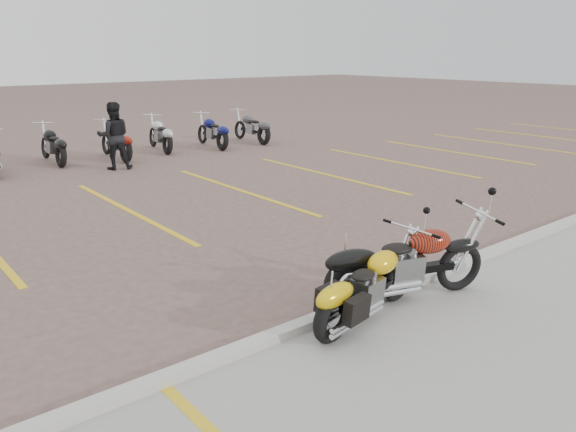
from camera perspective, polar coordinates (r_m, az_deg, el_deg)
name	(u,v)px	position (r m, az deg, el deg)	size (l,w,h in m)	color
ground	(242,269)	(8.30, -4.67, -5.36)	(100.00, 100.00, 0.00)	#755954
concrete_apron	(536,418)	(5.62, 23.86, -18.28)	(60.00, 5.00, 0.01)	#9E9B93
curb	(337,312)	(6.85, 4.97, -9.74)	(60.00, 0.18, 0.12)	#ADAAA3
parking_stripes	(129,211)	(11.66, -15.86, 0.53)	(38.00, 5.50, 0.01)	gold
yellow_cruiser	(364,290)	(6.63, 7.73, -7.49)	(1.95, 0.47, 0.81)	black
flame_cruiser	(402,267)	(7.23, 11.49, -5.08)	(2.19, 0.87, 0.93)	black
person_b	(114,136)	(15.78, -17.28, 7.78)	(0.87, 0.68, 1.79)	black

